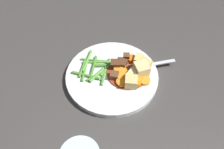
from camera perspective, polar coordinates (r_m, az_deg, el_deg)
ground_plane at (r=0.68m, az=0.00°, el=-0.83°), size 3.00×3.00×0.00m
dinner_plate at (r=0.67m, az=0.00°, el=-0.42°), size 0.25×0.25×0.02m
stew_sauce at (r=0.67m, az=3.66°, el=0.44°), size 0.12×0.12×0.00m
carrot_slice_0 at (r=0.64m, az=2.30°, el=-1.78°), size 0.04×0.04×0.01m
carrot_slice_1 at (r=0.65m, az=7.57°, el=-1.38°), size 0.04×0.04×0.01m
carrot_slice_2 at (r=0.67m, az=3.08°, el=0.73°), size 0.04×0.04×0.01m
carrot_slice_3 at (r=0.70m, az=4.58°, el=3.66°), size 0.03×0.03×0.01m
carrot_slice_4 at (r=0.67m, az=1.48°, el=0.94°), size 0.04×0.04×0.01m
carrot_slice_5 at (r=0.66m, az=2.00°, el=-0.33°), size 0.04×0.04×0.01m
carrot_slice_6 at (r=0.64m, az=5.74°, el=-1.91°), size 0.03×0.03×0.01m
carrot_slice_7 at (r=0.65m, az=5.87°, el=-0.80°), size 0.04×0.04×0.01m
potato_chunk_0 at (r=0.68m, az=7.55°, el=2.33°), size 0.04×0.04×0.03m
potato_chunk_1 at (r=0.63m, az=4.46°, el=-1.76°), size 0.03×0.03×0.03m
potato_chunk_2 at (r=0.69m, az=6.23°, el=3.50°), size 0.03×0.03×0.02m
potato_chunk_3 at (r=0.66m, az=5.38°, el=0.41°), size 0.04×0.04×0.02m
potato_chunk_4 at (r=0.65m, az=4.65°, el=-0.45°), size 0.04×0.04×0.02m
potato_chunk_5 at (r=0.66m, az=6.84°, el=1.16°), size 0.05×0.05×0.04m
meat_chunk_0 at (r=0.67m, az=4.56°, el=1.34°), size 0.03×0.03×0.02m
meat_chunk_1 at (r=0.69m, az=3.36°, el=4.05°), size 0.02×0.02×0.02m
meat_chunk_2 at (r=0.67m, az=0.80°, el=2.28°), size 0.03×0.02×0.02m
meat_chunk_3 at (r=0.65m, az=0.54°, el=-0.26°), size 0.02×0.02×0.02m
meat_chunk_4 at (r=0.68m, az=2.41°, el=2.50°), size 0.03×0.03×0.02m
green_bean_0 at (r=0.68m, az=-4.37°, el=1.86°), size 0.01×0.08×0.01m
green_bean_1 at (r=0.67m, az=-1.73°, el=0.41°), size 0.01×0.08×0.01m
green_bean_2 at (r=0.68m, az=-6.94°, el=1.38°), size 0.01×0.06×0.01m
green_bean_3 at (r=0.67m, az=-1.55°, el=1.16°), size 0.02×0.08×0.01m
green_bean_4 at (r=0.70m, az=-5.81°, el=3.19°), size 0.02×0.08×0.01m
green_bean_5 at (r=0.70m, az=-4.37°, el=3.36°), size 0.07×0.01×0.01m
green_bean_6 at (r=0.67m, az=-1.28°, el=1.40°), size 0.03×0.05×0.01m
green_bean_7 at (r=0.67m, az=-6.36°, el=0.95°), size 0.01×0.07×0.01m
green_bean_8 at (r=0.66m, az=-3.62°, el=-0.15°), size 0.04×0.05×0.01m
green_bean_9 at (r=0.66m, az=-3.84°, el=-0.25°), size 0.05×0.04×0.01m
green_bean_10 at (r=0.66m, az=-6.13°, el=-0.19°), size 0.08×0.02×0.01m
green_bean_11 at (r=0.68m, az=-0.92°, el=2.17°), size 0.08×0.02×0.01m
green_bean_12 at (r=0.69m, az=-3.61°, el=2.90°), size 0.08×0.02×0.01m
fork at (r=0.69m, az=7.25°, el=1.99°), size 0.17×0.07×0.00m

